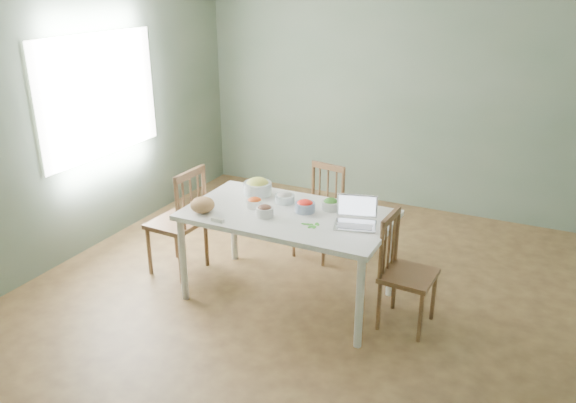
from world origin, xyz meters
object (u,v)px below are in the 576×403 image
at_px(dining_table, 288,256).
at_px(chair_right, 409,273).
at_px(bread_boule, 203,205).
at_px(bowl_squash, 258,186).
at_px(laptop, 356,213).
at_px(chair_far, 318,213).
at_px(chair_left, 176,220).

height_order(dining_table, chair_right, chair_right).
relative_size(bread_boule, bowl_squash, 0.80).
bearing_deg(laptop, chair_right, -9.27).
distance_m(dining_table, bowl_squash, 0.69).
xyz_separation_m(chair_far, bread_boule, (-0.55, -1.14, 0.40)).
bearing_deg(chair_far, chair_right, -26.52).
bearing_deg(chair_far, laptop, -42.19).
bearing_deg(dining_table, chair_right, 1.76).
height_order(chair_left, bowl_squash, chair_left).
xyz_separation_m(dining_table, bowl_squash, (-0.43, 0.27, 0.47)).
bearing_deg(chair_right, chair_left, 94.56).
xyz_separation_m(chair_right, bowl_squash, (-1.46, 0.24, 0.40)).
height_order(dining_table, bread_boule, bread_boule).
xyz_separation_m(bread_boule, laptop, (1.23, 0.28, 0.05)).
relative_size(chair_far, bowl_squash, 3.61).
xyz_separation_m(bowl_squash, laptop, (1.02, -0.29, 0.04)).
bearing_deg(bowl_squash, dining_table, -32.21).
bearing_deg(chair_right, chair_far, 57.24).
height_order(chair_far, bowl_squash, bowl_squash).
relative_size(dining_table, chair_right, 1.83).
distance_m(chair_far, laptop, 1.19).
xyz_separation_m(chair_right, laptop, (-0.44, -0.05, 0.44)).
bearing_deg(bread_boule, laptop, 12.93).
relative_size(dining_table, bread_boule, 8.40).
relative_size(chair_right, laptop, 2.89).
xyz_separation_m(chair_left, chair_right, (2.17, 0.04, -0.05)).
relative_size(bread_boule, laptop, 0.63).
relative_size(chair_far, chair_right, 0.98).
height_order(chair_far, bread_boule, bread_boule).
bearing_deg(chair_right, bread_boule, 104.58).
bearing_deg(chair_far, dining_table, -74.37).
bearing_deg(laptop, chair_left, 164.63).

